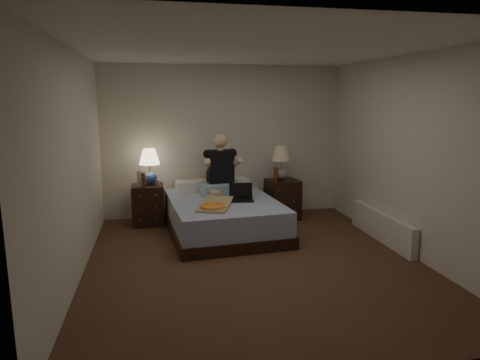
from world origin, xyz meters
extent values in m
cube|color=#533623|center=(0.00, 0.00, 0.00)|extent=(4.00, 4.50, 0.00)
cube|color=white|center=(0.00, 0.00, 2.50)|extent=(4.00, 4.50, 0.00)
cube|color=silver|center=(0.00, 2.25, 1.25)|extent=(4.00, 0.00, 2.50)
cube|color=silver|center=(0.00, -2.25, 1.25)|extent=(4.00, 0.00, 2.50)
cube|color=silver|center=(-2.00, 0.00, 1.25)|extent=(0.00, 4.50, 2.50)
cube|color=silver|center=(2.00, 0.00, 1.25)|extent=(0.00, 4.50, 2.50)
cube|color=#566DAC|center=(-0.19, 1.25, 0.25)|extent=(1.66, 2.12, 0.50)
cube|color=black|center=(-1.28, 1.87, 0.32)|extent=(0.49, 0.44, 0.63)
cube|color=black|center=(0.89, 1.78, 0.33)|extent=(0.55, 0.51, 0.65)
cylinder|color=silver|center=(-1.39, 1.78, 0.76)|extent=(0.07, 0.07, 0.25)
cylinder|color=beige|center=(-1.12, 1.79, 0.68)|extent=(0.07, 0.07, 0.10)
cylinder|color=#5A2B0C|center=(-1.33, 1.68, 0.75)|extent=(0.06, 0.06, 0.23)
cylinder|color=#5D2F0D|center=(0.75, 1.71, 0.77)|extent=(0.06, 0.06, 0.23)
cube|color=silver|center=(1.93, 0.45, 0.20)|extent=(0.10, 1.60, 0.40)
camera|label=1|loc=(-1.13, -4.80, 1.97)|focal=32.00mm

